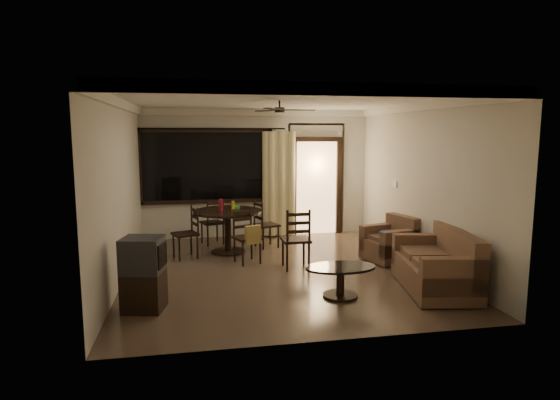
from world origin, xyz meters
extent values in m
plane|color=#7F6651|center=(0.00, 0.00, 0.00)|extent=(5.50, 5.50, 0.00)
plane|color=beige|center=(0.00, 2.75, 1.40)|extent=(5.00, 0.00, 5.00)
plane|color=beige|center=(0.00, -2.75, 1.40)|extent=(5.00, 0.00, 5.00)
plane|color=beige|center=(-2.50, 0.00, 1.40)|extent=(0.00, 5.50, 5.50)
plane|color=beige|center=(2.50, 0.00, 1.40)|extent=(0.00, 5.50, 5.50)
plane|color=white|center=(0.00, 0.00, 2.80)|extent=(5.50, 5.50, 0.00)
cube|color=black|center=(-1.10, 2.72, 1.57)|extent=(2.70, 0.04, 1.45)
cylinder|color=black|center=(-1.00, 2.63, 2.38)|extent=(3.20, 0.03, 0.03)
cube|color=#FFC684|center=(1.35, 2.71, 1.05)|extent=(0.91, 0.03, 2.08)
cube|color=white|center=(2.48, 1.05, 1.30)|extent=(0.02, 0.18, 0.12)
cylinder|color=black|center=(0.00, 0.00, 2.74)|extent=(0.03, 0.03, 0.12)
cylinder|color=black|center=(0.00, 0.00, 2.65)|extent=(0.16, 0.16, 0.08)
cylinder|color=black|center=(-0.76, 1.37, 0.80)|extent=(1.31, 1.31, 0.04)
cylinder|color=black|center=(-0.76, 1.37, 0.40)|extent=(0.13, 0.13, 0.77)
cylinder|color=black|center=(-0.76, 1.37, 0.02)|extent=(0.66, 0.66, 0.03)
cylinder|color=maroon|center=(-0.88, 1.38, 0.93)|extent=(0.06, 0.06, 0.22)
cylinder|color=#BAA013|center=(-0.66, 1.34, 0.91)|extent=(0.06, 0.06, 0.18)
cube|color=#298A2C|center=(-0.58, 1.57, 0.84)|extent=(0.14, 0.10, 0.05)
cube|color=black|center=(-1.56, 1.08, 0.45)|extent=(0.54, 0.54, 0.04)
cube|color=black|center=(0.04, 1.65, 0.45)|extent=(0.54, 0.54, 0.04)
cube|color=black|center=(-0.48, 0.57, 0.45)|extent=(0.54, 0.54, 0.04)
cube|color=#AB9249|center=(-0.40, 0.35, 0.55)|extent=(0.29, 0.17, 0.32)
cube|color=black|center=(-1.03, 2.12, 0.45)|extent=(0.54, 0.54, 0.04)
cube|color=black|center=(-2.05, -1.42, 0.25)|extent=(0.58, 0.55, 0.51)
cube|color=black|center=(-2.05, -1.42, 0.73)|extent=(0.58, 0.55, 0.45)
cube|color=black|center=(-1.80, -1.48, 0.73)|extent=(0.10, 0.36, 0.31)
cube|color=#442920|center=(2.05, -1.38, 0.22)|extent=(1.13, 1.74, 0.40)
cube|color=#442920|center=(2.37, -1.44, 0.56)|extent=(0.48, 1.63, 0.66)
cube|color=#442920|center=(1.92, -2.08, 0.42)|extent=(0.88, 0.33, 0.51)
cube|color=#442920|center=(2.18, -0.67, 0.42)|extent=(0.88, 0.33, 0.51)
cube|color=#442920|center=(2.00, -1.37, 0.45)|extent=(0.84, 1.50, 0.12)
cube|color=#442920|center=(2.05, 0.24, 0.20)|extent=(0.95, 0.95, 0.37)
cube|color=#442920|center=(2.34, 0.31, 0.50)|extent=(0.37, 0.80, 0.60)
cube|color=#442920|center=(2.13, -0.06, 0.38)|extent=(0.80, 0.36, 0.46)
cube|color=#442920|center=(1.97, 0.54, 0.38)|extent=(0.80, 0.36, 0.46)
cube|color=#442920|center=(2.01, 0.23, 0.41)|extent=(0.68, 0.71, 0.11)
ellipsoid|color=#121D50|center=(2.01, 0.23, 0.52)|extent=(0.33, 0.27, 0.10)
ellipsoid|color=black|center=(0.61, -1.41, 0.42)|extent=(1.00, 0.60, 0.03)
cylinder|color=black|center=(0.61, -1.41, 0.21)|extent=(0.11, 0.11, 0.40)
cylinder|color=black|center=(0.61, -1.41, 0.02)|extent=(0.49, 0.49, 0.03)
cube|color=black|center=(0.29, 0.08, 0.49)|extent=(0.46, 0.46, 0.04)
camera|label=1|loc=(-1.38, -7.48, 2.28)|focal=30.00mm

